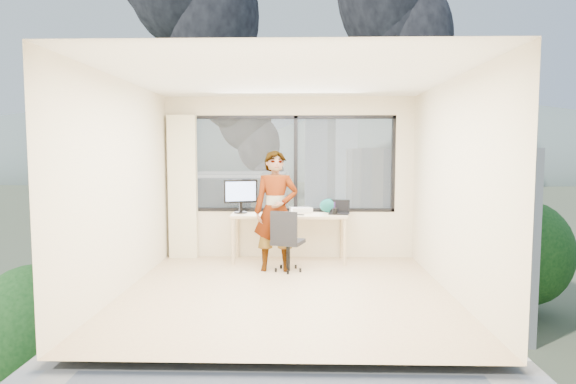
{
  "coord_description": "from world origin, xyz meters",
  "views": [
    {
      "loc": [
        0.17,
        -5.76,
        1.72
      ],
      "look_at": [
        0.0,
        1.0,
        1.15
      ],
      "focal_mm": 29.81,
      "sensor_mm": 36.0,
      "label": 1
    }
  ],
  "objects_px": {
    "person": "(276,211)",
    "monitor": "(241,196)",
    "desk": "(289,238)",
    "handbag": "(329,206)",
    "chair": "(288,240)",
    "game_console": "(301,210)",
    "laptop": "(339,208)"
  },
  "relations": [
    {
      "from": "person",
      "to": "monitor",
      "type": "xyz_separation_m",
      "value": [
        -0.59,
        0.68,
        0.15
      ]
    },
    {
      "from": "desk",
      "to": "person",
      "type": "xyz_separation_m",
      "value": [
        -0.18,
        -0.58,
        0.49
      ]
    },
    {
      "from": "person",
      "to": "handbag",
      "type": "height_order",
      "value": "person"
    },
    {
      "from": "chair",
      "to": "game_console",
      "type": "height_order",
      "value": "chair"
    },
    {
      "from": "chair",
      "to": "desk",
      "type": "bearing_deg",
      "value": 108.06
    },
    {
      "from": "monitor",
      "to": "handbag",
      "type": "bearing_deg",
      "value": -14.59
    },
    {
      "from": "monitor",
      "to": "laptop",
      "type": "distance_m",
      "value": 1.56
    },
    {
      "from": "chair",
      "to": "monitor",
      "type": "relative_size",
      "value": 1.69
    },
    {
      "from": "desk",
      "to": "laptop",
      "type": "xyz_separation_m",
      "value": [
        0.78,
        -0.01,
        0.47
      ]
    },
    {
      "from": "game_console",
      "to": "handbag",
      "type": "relative_size",
      "value": 1.14
    },
    {
      "from": "monitor",
      "to": "game_console",
      "type": "bearing_deg",
      "value": -9.18
    },
    {
      "from": "chair",
      "to": "monitor",
      "type": "height_order",
      "value": "monitor"
    },
    {
      "from": "person",
      "to": "chair",
      "type": "bearing_deg",
      "value": -18.87
    },
    {
      "from": "desk",
      "to": "monitor",
      "type": "relative_size",
      "value": 3.34
    },
    {
      "from": "game_console",
      "to": "desk",
      "type": "bearing_deg",
      "value": -142.01
    },
    {
      "from": "chair",
      "to": "game_console",
      "type": "bearing_deg",
      "value": 96.24
    },
    {
      "from": "desk",
      "to": "laptop",
      "type": "distance_m",
      "value": 0.91
    },
    {
      "from": "chair",
      "to": "handbag",
      "type": "height_order",
      "value": "handbag"
    },
    {
      "from": "chair",
      "to": "person",
      "type": "distance_m",
      "value": 0.46
    },
    {
      "from": "person",
      "to": "game_console",
      "type": "relative_size",
      "value": 5.25
    },
    {
      "from": "desk",
      "to": "handbag",
      "type": "xyz_separation_m",
      "value": [
        0.63,
        0.17,
        0.49
      ]
    },
    {
      "from": "desk",
      "to": "game_console",
      "type": "distance_m",
      "value": 0.51
    },
    {
      "from": "game_console",
      "to": "laptop",
      "type": "height_order",
      "value": "laptop"
    },
    {
      "from": "game_console",
      "to": "laptop",
      "type": "distance_m",
      "value": 0.65
    },
    {
      "from": "desk",
      "to": "handbag",
      "type": "relative_size",
      "value": 6.19
    },
    {
      "from": "monitor",
      "to": "game_console",
      "type": "distance_m",
      "value": 0.99
    },
    {
      "from": "chair",
      "to": "laptop",
      "type": "distance_m",
      "value": 1.07
    },
    {
      "from": "handbag",
      "to": "monitor",
      "type": "bearing_deg",
      "value": -172.39
    },
    {
      "from": "monitor",
      "to": "chair",
      "type": "bearing_deg",
      "value": -60.91
    },
    {
      "from": "chair",
      "to": "game_console",
      "type": "xyz_separation_m",
      "value": [
        0.18,
        0.87,
        0.34
      ]
    },
    {
      "from": "laptop",
      "to": "person",
      "type": "bearing_deg",
      "value": -138.31
    },
    {
      "from": "chair",
      "to": "handbag",
      "type": "xyz_separation_m",
      "value": [
        0.63,
        0.8,
        0.41
      ]
    }
  ]
}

